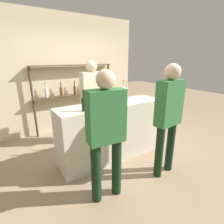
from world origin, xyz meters
TOP-DOWN VIEW (x-y plane):
  - ground_plane at (0.00, 0.00)m, footprint 16.00×16.00m
  - bar_counter at (0.00, 0.00)m, footprint 1.97×0.54m
  - back_wall at (0.00, 1.87)m, footprint 3.57×0.12m
  - back_shelf at (0.00, 1.69)m, footprint 2.05×0.18m
  - counter_bottle_0 at (0.29, 0.07)m, footprint 0.09×0.09m
  - counter_bottle_1 at (-0.59, -0.14)m, footprint 0.07×0.07m
  - counter_bottle_2 at (0.42, 0.14)m, footprint 0.07×0.07m
  - counter_bottle_3 at (0.04, 0.15)m, footprint 0.09×0.09m
  - cork_jar at (-0.20, 0.13)m, footprint 0.13×0.13m
  - server_behind_counter at (0.03, 0.80)m, footprint 0.48×0.23m
  - customer_right at (0.42, -0.87)m, footprint 0.45×0.23m
  - customer_left at (-0.62, -0.80)m, footprint 0.48×0.25m

SIDE VIEW (x-z plane):
  - ground_plane at x=0.00m, z-range 0.00..0.00m
  - bar_counter at x=0.00m, z-range 0.00..1.04m
  - customer_left at x=-0.62m, z-range 0.14..1.83m
  - customer_right at x=0.42m, z-range 0.16..1.89m
  - server_behind_counter at x=0.03m, z-range 0.15..1.90m
  - back_shelf at x=0.00m, z-range 0.27..1.91m
  - cork_jar at x=-0.20m, z-range 1.04..1.20m
  - counter_bottle_1 at x=-0.59m, z-range 1.00..1.32m
  - counter_bottle_2 at x=0.42m, z-range 1.00..1.33m
  - counter_bottle_3 at x=0.04m, z-range 0.99..1.35m
  - counter_bottle_0 at x=0.29m, z-range 1.00..1.37m
  - back_wall at x=0.00m, z-range 0.00..2.80m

